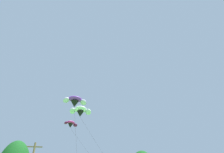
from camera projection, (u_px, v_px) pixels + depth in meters
parafoil_kite_high_purple at (75, 101)px, 28.48m from camera, size 3.84×9.56×14.50m
parafoil_kite_mid_white at (80, 111)px, 35.68m from camera, size 7.87×18.96×16.67m
parafoil_kite_far_magenta at (71, 124)px, 37.86m from camera, size 10.62×14.24×15.73m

